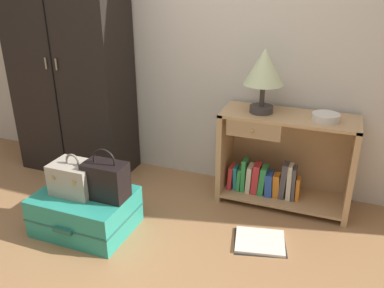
{
  "coord_description": "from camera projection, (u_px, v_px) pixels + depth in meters",
  "views": [
    {
      "loc": [
        1.1,
        -1.55,
        1.66
      ],
      "look_at": [
        0.17,
        0.86,
        0.55
      ],
      "focal_mm": 37.34,
      "sensor_mm": 36.0,
      "label": 1
    }
  ],
  "objects": [
    {
      "name": "suitcase_large",
      "position": [
        86.0,
        211.0,
        2.76
      ],
      "size": [
        0.65,
        0.5,
        0.28
      ],
      "color": "teal",
      "rests_on": "ground_plane"
    },
    {
      "name": "bookshelf",
      "position": [
        281.0,
        161.0,
        3.03
      ],
      "size": [
        0.98,
        0.4,
        0.72
      ],
      "color": "tan",
      "rests_on": "ground_plane"
    },
    {
      "name": "bowl",
      "position": [
        326.0,
        117.0,
        2.74
      ],
      "size": [
        0.19,
        0.19,
        0.05
      ],
      "primitive_type": "cylinder",
      "color": "silver",
      "rests_on": "bookshelf"
    },
    {
      "name": "back_wall",
      "position": [
        202.0,
        23.0,
        3.12
      ],
      "size": [
        6.4,
        0.1,
        2.6
      ],
      "primitive_type": "cube",
      "color": "beige",
      "rests_on": "ground_plane"
    },
    {
      "name": "wardrobe",
      "position": [
        70.0,
        58.0,
        3.34
      ],
      "size": [
        0.99,
        0.47,
        2.0
      ],
      "color": "black",
      "rests_on": "ground_plane"
    },
    {
      "name": "open_book_on_floor",
      "position": [
        260.0,
        242.0,
        2.66
      ],
      "size": [
        0.4,
        0.37,
        0.02
      ],
      "color": "white",
      "rests_on": "ground_plane"
    },
    {
      "name": "ground_plane",
      "position": [
        113.0,
        279.0,
        2.35
      ],
      "size": [
        9.0,
        9.0,
        0.0
      ],
      "primitive_type": "plane",
      "color": "#9E7047"
    },
    {
      "name": "train_case",
      "position": [
        75.0,
        178.0,
        2.69
      ],
      "size": [
        0.3,
        0.23,
        0.29
      ],
      "color": "#A89E8E",
      "rests_on": "suitcase_large"
    },
    {
      "name": "bottle",
      "position": [
        42.0,
        203.0,
        2.96
      ],
      "size": [
        0.08,
        0.08,
        0.18
      ],
      "color": "white",
      "rests_on": "ground_plane"
    },
    {
      "name": "table_lamp",
      "position": [
        264.0,
        70.0,
        2.79
      ],
      "size": [
        0.28,
        0.28,
        0.46
      ],
      "color": "#3D3838",
      "rests_on": "bookshelf"
    },
    {
      "name": "handbag",
      "position": [
        106.0,
        180.0,
        2.62
      ],
      "size": [
        0.28,
        0.17,
        0.35
      ],
      "color": "black",
      "rests_on": "suitcase_large"
    }
  ]
}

